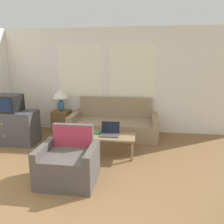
% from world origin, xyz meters
% --- Properties ---
extents(wall_back, '(6.39, 0.06, 2.60)m').
position_xyz_m(wall_back, '(-0.00, 3.73, 1.31)').
color(wall_back, white).
rests_on(wall_back, ground_plane).
extents(couch, '(2.08, 0.88, 0.91)m').
position_xyz_m(couch, '(0.18, 3.28, 0.26)').
color(couch, '#937A5B').
rests_on(couch, ground_plane).
extents(armchair, '(0.86, 0.72, 0.83)m').
position_xyz_m(armchair, '(-0.25, 1.19, 0.28)').
color(armchair, '#514C47').
rests_on(armchair, ground_plane).
extents(tv_dresser, '(1.18, 0.55, 0.74)m').
position_xyz_m(tv_dresser, '(-2.05, 2.53, 0.37)').
color(tv_dresser, '#424247').
rests_on(tv_dresser, ground_plane).
extents(television, '(0.54, 0.46, 0.36)m').
position_xyz_m(television, '(-2.05, 2.52, 0.92)').
color(television, black).
rests_on(television, tv_dresser).
extents(side_table, '(0.42, 0.42, 0.56)m').
position_xyz_m(side_table, '(-1.19, 3.42, 0.28)').
color(side_table, brown).
rests_on(side_table, ground_plane).
extents(table_lamp, '(0.39, 0.39, 0.57)m').
position_xyz_m(table_lamp, '(-1.19, 3.42, 0.95)').
color(table_lamp, teal).
rests_on(table_lamp, side_table).
extents(coffee_table, '(0.97, 0.49, 0.40)m').
position_xyz_m(coffee_table, '(0.25, 2.17, 0.35)').
color(coffee_table, '#8E704C').
rests_on(coffee_table, ground_plane).
extents(laptop, '(0.36, 0.29, 0.24)m').
position_xyz_m(laptop, '(0.24, 2.22, 0.46)').
color(laptop, '#47474C').
rests_on(laptop, coffee_table).
extents(cup_navy, '(0.09, 0.09, 0.09)m').
position_xyz_m(cup_navy, '(-0.13, 2.01, 0.45)').
color(cup_navy, teal).
rests_on(cup_navy, coffee_table).
extents(book_red, '(0.17, 0.16, 0.04)m').
position_xyz_m(book_red, '(-0.05, 2.28, 0.42)').
color(book_red, '#3D7A4C').
rests_on(book_red, coffee_table).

